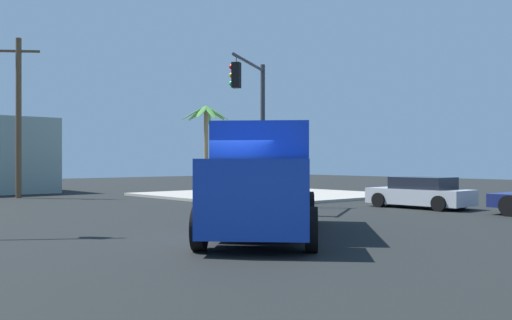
{
  "coord_description": "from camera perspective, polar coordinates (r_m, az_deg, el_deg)",
  "views": [
    {
      "loc": [
        -9.21,
        -11.39,
        2.02
      ],
      "look_at": [
        1.32,
        0.65,
        2.02
      ],
      "focal_mm": 40.81,
      "sensor_mm": 36.0,
      "label": 1
    }
  ],
  "objects": [
    {
      "name": "sedan_silver",
      "position": [
        25.48,
        15.81,
        -3.14
      ],
      "size": [
        2.13,
        4.35,
        1.31
      ],
      "color": "#B7BABF",
      "rests_on": "ground"
    },
    {
      "name": "vending_machine_red",
      "position": [
        33.76,
        -3.53,
        -1.63
      ],
      "size": [
        1.14,
        1.07,
        1.85
      ],
      "color": "#0F38B2",
      "rests_on": "sidewalk_corner_far"
    },
    {
      "name": "sidewalk_corner_far",
      "position": [
        32.79,
        1.12,
        -3.42
      ],
      "size": [
        11.62,
        11.62,
        0.14
      ],
      "primitive_type": "cube",
      "color": "#9E998E",
      "rests_on": "ground"
    },
    {
      "name": "delivery_truck",
      "position": [
        16.0,
        0.88,
        -1.75
      ],
      "size": [
        7.27,
        7.14,
        2.97
      ],
      "color": "#1438AD",
      "rests_on": "ground"
    },
    {
      "name": "utility_pole",
      "position": [
        33.53,
        -22.25,
        4.07
      ],
      "size": [
        1.84,
        1.4,
        8.53
      ],
      "color": "brown",
      "rests_on": "ground"
    },
    {
      "name": "ground_plane",
      "position": [
        14.79,
        -2.21,
        -7.86
      ],
      "size": [
        100.0,
        100.0,
        0.0
      ],
      "primitive_type": "plane",
      "color": "black"
    },
    {
      "name": "palm_tree_far",
      "position": [
        34.8,
        -4.9,
        2.83
      ],
      "size": [
        2.88,
        3.0,
        5.16
      ],
      "color": "#7A6647",
      "rests_on": "sidewalk_corner_far"
    },
    {
      "name": "traffic_light_primary",
      "position": [
        23.97,
        -0.18,
        4.93
      ],
      "size": [
        3.54,
        2.34,
        6.01
      ],
      "color": "#38383D",
      "rests_on": "sidewalk_corner_far"
    }
  ]
}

